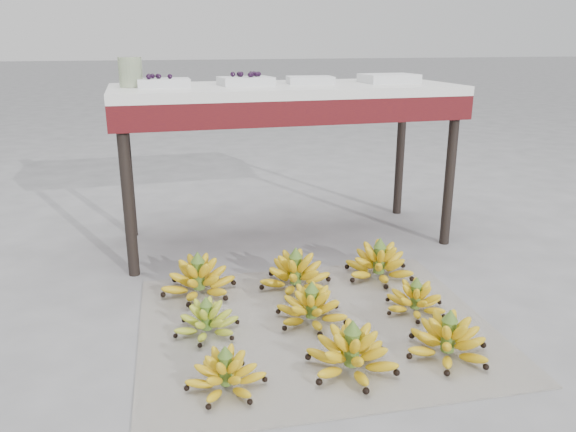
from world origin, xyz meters
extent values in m
plane|color=slate|center=(0.00, 0.00, 0.00)|extent=(60.00, 60.00, 0.00)
cube|color=beige|center=(0.01, -0.04, 0.00)|extent=(1.31, 1.12, 0.01)
ellipsoid|color=#DDBB05|center=(-0.37, -0.34, 0.04)|extent=(0.29, 0.29, 0.07)
ellipsoid|color=#DDBB05|center=(-0.37, -0.34, 0.07)|extent=(0.20, 0.20, 0.05)
ellipsoid|color=#DDBB05|center=(-0.37, -0.34, 0.10)|extent=(0.13, 0.13, 0.04)
cylinder|color=#4A6C24|center=(-0.37, -0.34, 0.07)|extent=(0.04, 0.04, 0.10)
cone|color=#4A6C24|center=(-0.37, -0.34, 0.13)|extent=(0.05, 0.05, 0.03)
ellipsoid|color=#DDBB05|center=(0.02, -0.35, 0.05)|extent=(0.29, 0.29, 0.09)
ellipsoid|color=#DDBB05|center=(0.02, -0.35, 0.09)|extent=(0.20, 0.20, 0.06)
ellipsoid|color=#DDBB05|center=(0.02, -0.35, 0.12)|extent=(0.13, 0.13, 0.05)
cylinder|color=#4A6C24|center=(0.02, -0.35, 0.09)|extent=(0.05, 0.05, 0.12)
cone|color=#4A6C24|center=(0.02, -0.35, 0.16)|extent=(0.06, 0.06, 0.04)
ellipsoid|color=#DDBB05|center=(0.36, -0.35, 0.05)|extent=(0.33, 0.33, 0.08)
ellipsoid|color=#DDBB05|center=(0.36, -0.35, 0.08)|extent=(0.23, 0.23, 0.06)
ellipsoid|color=#DDBB05|center=(0.36, -0.35, 0.12)|extent=(0.15, 0.15, 0.05)
cylinder|color=#4A6C24|center=(0.36, -0.35, 0.08)|extent=(0.04, 0.04, 0.11)
cone|color=#4A6C24|center=(0.36, -0.35, 0.15)|extent=(0.05, 0.05, 0.04)
ellipsoid|color=olive|center=(-0.38, 0.01, 0.04)|extent=(0.26, 0.26, 0.07)
ellipsoid|color=olive|center=(-0.38, 0.01, 0.07)|extent=(0.18, 0.18, 0.05)
ellipsoid|color=olive|center=(-0.38, 0.01, 0.10)|extent=(0.12, 0.12, 0.04)
cylinder|color=#4A6C24|center=(-0.38, 0.01, 0.07)|extent=(0.04, 0.04, 0.09)
cone|color=#4A6C24|center=(-0.38, 0.01, 0.13)|extent=(0.04, 0.04, 0.03)
ellipsoid|color=#DDBB05|center=(0.00, -0.01, 0.05)|extent=(0.28, 0.28, 0.08)
ellipsoid|color=#DDBB05|center=(0.00, -0.01, 0.08)|extent=(0.20, 0.20, 0.06)
ellipsoid|color=#DDBB05|center=(0.00, -0.01, 0.11)|extent=(0.13, 0.13, 0.05)
cylinder|color=#4A6C24|center=(0.00, -0.01, 0.08)|extent=(0.04, 0.04, 0.11)
cone|color=#4A6C24|center=(0.00, -0.01, 0.15)|extent=(0.05, 0.05, 0.04)
ellipsoid|color=#DDBB05|center=(0.40, -0.04, 0.04)|extent=(0.25, 0.25, 0.07)
ellipsoid|color=#DDBB05|center=(0.40, -0.04, 0.07)|extent=(0.18, 0.18, 0.05)
ellipsoid|color=#DDBB05|center=(0.40, -0.04, 0.10)|extent=(0.12, 0.12, 0.04)
cylinder|color=#4A6C24|center=(0.40, -0.04, 0.07)|extent=(0.04, 0.04, 0.10)
cone|color=#4A6C24|center=(0.40, -0.04, 0.13)|extent=(0.05, 0.05, 0.03)
ellipsoid|color=#DDBB05|center=(-0.37, 0.34, 0.05)|extent=(0.37, 0.37, 0.09)
ellipsoid|color=#DDBB05|center=(-0.37, 0.34, 0.09)|extent=(0.26, 0.26, 0.07)
ellipsoid|color=#DDBB05|center=(-0.37, 0.34, 0.13)|extent=(0.17, 0.17, 0.06)
cylinder|color=#4A6C24|center=(-0.37, 0.34, 0.09)|extent=(0.05, 0.05, 0.12)
cone|color=#4A6C24|center=(-0.37, 0.34, 0.17)|extent=(0.06, 0.06, 0.04)
ellipsoid|color=#DDBB05|center=(0.03, 0.29, 0.05)|extent=(0.32, 0.32, 0.09)
ellipsoid|color=#DDBB05|center=(0.03, 0.29, 0.09)|extent=(0.22, 0.22, 0.07)
ellipsoid|color=#DDBB05|center=(0.03, 0.29, 0.12)|extent=(0.14, 0.14, 0.05)
cylinder|color=#4A6C24|center=(0.03, 0.29, 0.09)|extent=(0.05, 0.05, 0.12)
cone|color=#4A6C24|center=(0.03, 0.29, 0.17)|extent=(0.06, 0.06, 0.04)
ellipsoid|color=#DDBB05|center=(0.41, 0.30, 0.05)|extent=(0.33, 0.33, 0.09)
ellipsoid|color=#DDBB05|center=(0.41, 0.30, 0.09)|extent=(0.23, 0.23, 0.07)
ellipsoid|color=#DDBB05|center=(0.41, 0.30, 0.13)|extent=(0.15, 0.15, 0.06)
cylinder|color=#4A6C24|center=(0.41, 0.30, 0.09)|extent=(0.05, 0.05, 0.12)
cone|color=#4A6C24|center=(0.41, 0.30, 0.17)|extent=(0.06, 0.06, 0.04)
cylinder|color=black|center=(-0.62, 0.62, 0.37)|extent=(0.05, 0.05, 0.75)
cylinder|color=black|center=(0.91, 0.62, 0.37)|extent=(0.05, 0.05, 0.75)
cylinder|color=black|center=(-0.62, 1.17, 0.37)|extent=(0.05, 0.05, 0.75)
cylinder|color=black|center=(0.91, 1.17, 0.37)|extent=(0.05, 0.05, 0.75)
cube|color=#581110|center=(0.15, 0.90, 0.69)|extent=(1.65, 0.66, 0.11)
cube|color=silver|center=(0.15, 0.90, 0.77)|extent=(1.65, 0.66, 0.04)
cube|color=silver|center=(-0.43, 0.91, 0.81)|extent=(0.24, 0.17, 0.04)
sphere|color=black|center=(-0.49, 0.86, 0.84)|extent=(0.02, 0.02, 0.02)
sphere|color=black|center=(-0.49, 0.93, 0.84)|extent=(0.02, 0.02, 0.02)
sphere|color=black|center=(-0.49, 0.89, 0.84)|extent=(0.02, 0.02, 0.02)
sphere|color=black|center=(-0.45, 0.90, 0.84)|extent=(0.02, 0.02, 0.02)
sphere|color=black|center=(-0.47, 0.92, 0.84)|extent=(0.02, 0.02, 0.02)
sphere|color=black|center=(-0.40, 0.88, 0.84)|extent=(0.02, 0.02, 0.02)
sphere|color=black|center=(-0.45, 0.92, 0.84)|extent=(0.02, 0.02, 0.02)
cube|color=silver|center=(-0.05, 0.91, 0.81)|extent=(0.26, 0.20, 0.04)
sphere|color=black|center=(-0.03, 0.86, 0.84)|extent=(0.02, 0.02, 0.02)
sphere|color=black|center=(-0.10, 0.93, 0.84)|extent=(0.02, 0.02, 0.02)
sphere|color=black|center=(-0.02, 0.87, 0.84)|extent=(0.02, 0.02, 0.02)
sphere|color=black|center=(-0.01, 0.95, 0.84)|extent=(0.02, 0.02, 0.02)
sphere|color=black|center=(-0.02, 0.92, 0.84)|extent=(0.02, 0.02, 0.02)
sphere|color=black|center=(0.00, 0.90, 0.84)|extent=(0.02, 0.02, 0.02)
sphere|color=black|center=(0.00, 0.96, 0.84)|extent=(0.02, 0.02, 0.02)
sphere|color=black|center=(0.02, 0.92, 0.84)|extent=(0.02, 0.02, 0.02)
sphere|color=black|center=(-0.07, 0.93, 0.84)|extent=(0.02, 0.02, 0.02)
sphere|color=black|center=(-0.07, 0.91, 0.84)|extent=(0.02, 0.02, 0.02)
sphere|color=black|center=(-0.06, 0.94, 0.84)|extent=(0.02, 0.02, 0.02)
cube|color=silver|center=(0.28, 0.92, 0.81)|extent=(0.24, 0.19, 0.04)
cube|color=silver|center=(0.68, 0.88, 0.81)|extent=(0.28, 0.20, 0.04)
cylinder|color=beige|center=(-0.57, 0.93, 0.86)|extent=(0.12, 0.12, 0.13)
camera|label=1|loc=(-0.57, -1.77, 0.99)|focal=35.00mm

